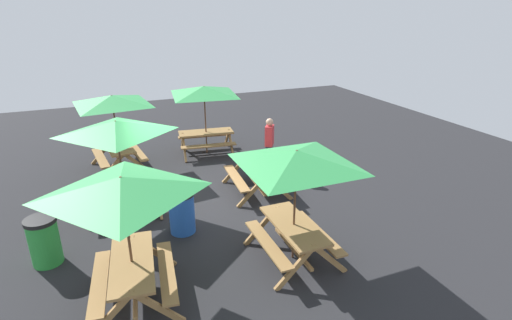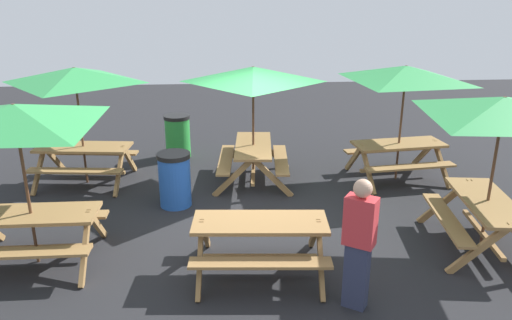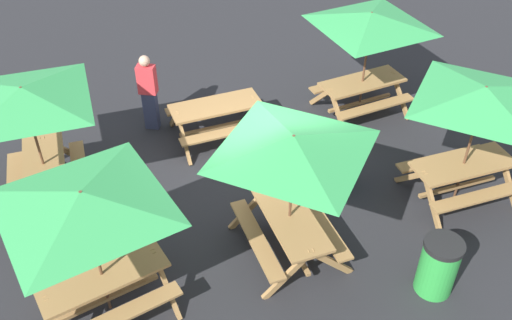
{
  "view_description": "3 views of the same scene",
  "coord_description": "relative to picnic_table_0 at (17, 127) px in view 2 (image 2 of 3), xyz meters",
  "views": [
    {
      "loc": [
        9.13,
        -1.9,
        4.76
      ],
      "look_at": [
        0.01,
        1.87,
        0.9
      ],
      "focal_mm": 28.0,
      "sensor_mm": 36.0,
      "label": 1
    },
    {
      "loc": [
        0.53,
        7.85,
        3.72
      ],
      "look_at": [
        -0.1,
        -0.21,
        0.9
      ],
      "focal_mm": 35.0,
      "sensor_mm": 36.0,
      "label": 2
    },
    {
      "loc": [
        -3.36,
        -7.02,
        6.96
      ],
      "look_at": [
        -0.1,
        -0.21,
        0.9
      ],
      "focal_mm": 40.0,
      "sensor_mm": 36.0,
      "label": 3
    }
  ],
  "objects": [
    {
      "name": "ground_plane",
      "position": [
        -3.15,
        -1.37,
        -1.99
      ],
      "size": [
        24.53,
        24.53,
        0.0
      ],
      "primitive_type": "plane",
      "color": "#232326",
      "rests_on": "ground"
    },
    {
      "name": "trash_bin_blue",
      "position": [
        -1.82,
        -1.82,
        -1.49
      ],
      "size": [
        0.59,
        0.59,
        0.98
      ],
      "color": "blue",
      "rests_on": "ground"
    },
    {
      "name": "picnic_table_0",
      "position": [
        0.0,
        0.0,
        0.0
      ],
      "size": [
        2.83,
        2.83,
        2.34
      ],
      "rotation": [
        0.0,
        0.0,
        -0.01
      ],
      "color": "olive",
      "rests_on": "ground"
    },
    {
      "name": "picnic_table_2",
      "position": [
        -3.14,
        0.5,
        -1.43
      ],
      "size": [
        1.9,
        1.65,
        0.81
      ],
      "rotation": [
        0.0,
        0.0,
        -0.08
      ],
      "color": "olive",
      "rests_on": "ground"
    },
    {
      "name": "picnic_table_1",
      "position": [
        0.03,
        -3.06,
        0.0
      ],
      "size": [
        2.21,
        2.21,
        2.34
      ],
      "rotation": [
        0.0,
        0.0,
        -0.11
      ],
      "color": "olive",
      "rests_on": "ground"
    },
    {
      "name": "picnic_table_5",
      "position": [
        -6.21,
        -2.78,
        0.0
      ],
      "size": [
        2.81,
        2.81,
        2.34
      ],
      "rotation": [
        0.0,
        0.0,
        0.11
      ],
      "color": "olive",
      "rests_on": "ground"
    },
    {
      "name": "trash_bin_green",
      "position": [
        -1.69,
        -4.54,
        -1.49
      ],
      "size": [
        0.59,
        0.59,
        0.98
      ],
      "color": "green",
      "rests_on": "ground"
    },
    {
      "name": "picnic_table_4",
      "position": [
        -6.53,
        0.07,
        0.0
      ],
      "size": [
        2.8,
        2.8,
        2.34
      ],
      "rotation": [
        0.0,
        0.0,
        1.44
      ],
      "color": "olive",
      "rests_on": "ground"
    },
    {
      "name": "person_standing",
      "position": [
        -4.23,
        1.38,
        -1.1
      ],
      "size": [
        0.42,
        0.38,
        1.67
      ],
      "rotation": [
        0.0,
        0.0,
        2.55
      ],
      "color": "#2D334C",
      "rests_on": "ground"
    },
    {
      "name": "picnic_table_3",
      "position": [
        -3.3,
        -2.89,
        0.0
      ],
      "size": [
        2.16,
        2.16,
        2.34
      ],
      "rotation": [
        0.0,
        0.0,
        1.49
      ],
      "color": "olive",
      "rests_on": "ground"
    }
  ]
}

